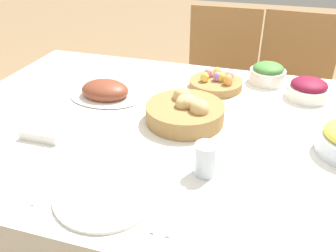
# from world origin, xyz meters

# --- Properties ---
(dining_table) EXTENTS (1.65, 1.16, 0.78)m
(dining_table) POSITION_xyz_m (0.00, 0.00, 0.39)
(dining_table) COLOR silver
(dining_table) RESTS_ON ground
(chair_far_center) EXTENTS (0.42, 0.42, 0.96)m
(chair_far_center) POSITION_xyz_m (0.02, 0.95, 0.52)
(chair_far_center) COLOR olive
(chair_far_center) RESTS_ON ground
(chair_far_right) EXTENTS (0.45, 0.45, 0.96)m
(chair_far_right) POSITION_xyz_m (0.45, 0.95, 0.52)
(chair_far_right) COLOR olive
(chair_far_right) RESTS_ON ground
(bread_basket) EXTENTS (0.28, 0.28, 0.11)m
(bread_basket) POSITION_xyz_m (0.05, 0.03, 0.82)
(bread_basket) COLOR #9E7542
(bread_basket) RESTS_ON dining_table
(egg_basket) EXTENTS (0.22, 0.22, 0.08)m
(egg_basket) POSITION_xyz_m (0.10, 0.34, 0.80)
(egg_basket) COLOR #9E7542
(egg_basket) RESTS_ON dining_table
(ham_platter) EXTENTS (0.30, 0.21, 0.08)m
(ham_platter) POSITION_xyz_m (-0.31, 0.12, 0.80)
(ham_platter) COLOR silver
(ham_platter) RESTS_ON dining_table
(beet_salad_bowl) EXTENTS (0.17, 0.17, 0.08)m
(beet_salad_bowl) POSITION_xyz_m (0.47, 0.35, 0.81)
(beet_salad_bowl) COLOR silver
(beet_salad_bowl) RESTS_ON dining_table
(green_salad_bowl) EXTENTS (0.15, 0.15, 0.09)m
(green_salad_bowl) POSITION_xyz_m (0.30, 0.46, 0.82)
(green_salad_bowl) COLOR silver
(green_salad_bowl) RESTS_ON dining_table
(dinner_plate) EXTENTS (0.27, 0.27, 0.01)m
(dinner_plate) POSITION_xyz_m (-0.05, -0.41, 0.78)
(dinner_plate) COLOR silver
(dinner_plate) RESTS_ON dining_table
(fork) EXTENTS (0.02, 0.18, 0.00)m
(fork) POSITION_xyz_m (-0.21, -0.41, 0.78)
(fork) COLOR silver
(fork) RESTS_ON dining_table
(knife) EXTENTS (0.02, 0.18, 0.00)m
(knife) POSITION_xyz_m (0.11, -0.41, 0.78)
(knife) COLOR silver
(knife) RESTS_ON dining_table
(spoon) EXTENTS (0.02, 0.18, 0.00)m
(spoon) POSITION_xyz_m (0.14, -0.41, 0.78)
(spoon) COLOR silver
(spoon) RESTS_ON dining_table
(drinking_cup) EXTENTS (0.06, 0.06, 0.10)m
(drinking_cup) POSITION_xyz_m (0.17, -0.24, 0.82)
(drinking_cup) COLOR silver
(drinking_cup) RESTS_ON dining_table
(butter_dish) EXTENTS (0.14, 0.08, 0.03)m
(butter_dish) POSITION_xyz_m (-0.37, -0.20, 0.79)
(butter_dish) COLOR silver
(butter_dish) RESTS_ON dining_table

